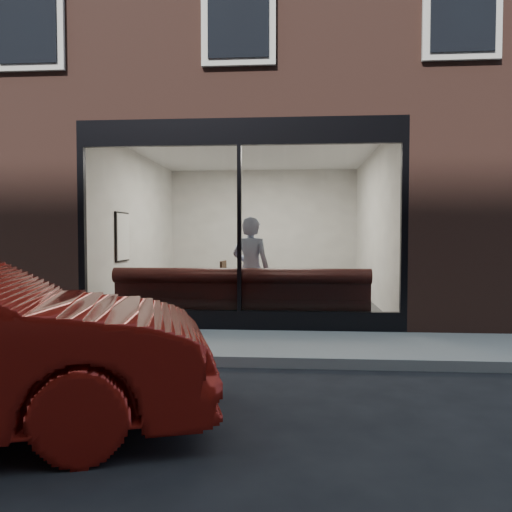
# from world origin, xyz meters

# --- Properties ---
(ground) EXTENTS (120.00, 120.00, 0.00)m
(ground) POSITION_xyz_m (0.00, 0.00, 0.00)
(ground) COLOR black
(ground) RESTS_ON ground
(sidewalk_near) EXTENTS (40.00, 2.00, 0.01)m
(sidewalk_near) POSITION_xyz_m (0.00, 1.00, 0.01)
(sidewalk_near) COLOR gray
(sidewalk_near) RESTS_ON ground
(kerb_near) EXTENTS (40.00, 0.10, 0.12)m
(kerb_near) POSITION_xyz_m (0.00, -0.05, 0.06)
(kerb_near) COLOR gray
(kerb_near) RESTS_ON ground
(host_building_pier_left) EXTENTS (2.50, 12.00, 3.20)m
(host_building_pier_left) POSITION_xyz_m (-3.75, 8.00, 1.60)
(host_building_pier_left) COLOR #563126
(host_building_pier_left) RESTS_ON ground
(host_building_pier_right) EXTENTS (2.50, 12.00, 3.20)m
(host_building_pier_right) POSITION_xyz_m (3.75, 8.00, 1.60)
(host_building_pier_right) COLOR #563126
(host_building_pier_right) RESTS_ON ground
(host_building_backfill) EXTENTS (5.00, 6.00, 3.20)m
(host_building_backfill) POSITION_xyz_m (0.00, 11.00, 1.60)
(host_building_backfill) COLOR #563126
(host_building_backfill) RESTS_ON ground
(cafe_floor) EXTENTS (6.00, 6.00, 0.00)m
(cafe_floor) POSITION_xyz_m (0.00, 5.00, 0.02)
(cafe_floor) COLOR #2D2D30
(cafe_floor) RESTS_ON ground
(cafe_ceiling) EXTENTS (6.00, 6.00, 0.00)m
(cafe_ceiling) POSITION_xyz_m (0.00, 5.00, 3.19)
(cafe_ceiling) COLOR white
(cafe_ceiling) RESTS_ON host_building_upper
(cafe_wall_back) EXTENTS (5.00, 0.00, 5.00)m
(cafe_wall_back) POSITION_xyz_m (0.00, 7.99, 1.60)
(cafe_wall_back) COLOR beige
(cafe_wall_back) RESTS_ON ground
(cafe_wall_left) EXTENTS (0.00, 6.00, 6.00)m
(cafe_wall_left) POSITION_xyz_m (-2.49, 5.00, 1.60)
(cafe_wall_left) COLOR beige
(cafe_wall_left) RESTS_ON ground
(cafe_wall_right) EXTENTS (0.00, 6.00, 6.00)m
(cafe_wall_right) POSITION_xyz_m (2.49, 5.00, 1.60)
(cafe_wall_right) COLOR beige
(cafe_wall_right) RESTS_ON ground
(storefront_kick) EXTENTS (5.00, 0.10, 0.30)m
(storefront_kick) POSITION_xyz_m (0.00, 2.05, 0.15)
(storefront_kick) COLOR black
(storefront_kick) RESTS_ON ground
(storefront_header) EXTENTS (5.00, 0.10, 0.40)m
(storefront_header) POSITION_xyz_m (0.00, 2.05, 3.00)
(storefront_header) COLOR black
(storefront_header) RESTS_ON host_building_upper
(storefront_mullion) EXTENTS (0.06, 0.10, 2.50)m
(storefront_mullion) POSITION_xyz_m (0.00, 2.05, 1.55)
(storefront_mullion) COLOR black
(storefront_mullion) RESTS_ON storefront_kick
(storefront_glass) EXTENTS (4.80, 0.00, 4.80)m
(storefront_glass) POSITION_xyz_m (0.00, 2.02, 1.55)
(storefront_glass) COLOR white
(storefront_glass) RESTS_ON storefront_kick
(banquette) EXTENTS (4.00, 0.55, 0.45)m
(banquette) POSITION_xyz_m (0.00, 2.45, 0.23)
(banquette) COLOR #3A1A15
(banquette) RESTS_ON cafe_floor
(person) EXTENTS (0.72, 0.57, 1.75)m
(person) POSITION_xyz_m (0.12, 2.73, 0.88)
(person) COLOR #ADBFE3
(person) RESTS_ON cafe_floor
(cafe_table_left) EXTENTS (0.66, 0.66, 0.04)m
(cafe_table_left) POSITION_xyz_m (-0.92, 3.21, 0.74)
(cafe_table_left) COLOR #321F13
(cafe_table_left) RESTS_ON cafe_floor
(cafe_table_right) EXTENTS (0.64, 0.64, 0.04)m
(cafe_table_right) POSITION_xyz_m (1.51, 3.14, 0.74)
(cafe_table_right) COLOR #321F13
(cafe_table_right) RESTS_ON cafe_floor
(cafe_chair_left) EXTENTS (0.46, 0.46, 0.04)m
(cafe_chair_left) POSITION_xyz_m (-0.72, 4.09, 0.24)
(cafe_chair_left) COLOR #321F13
(cafe_chair_left) RESTS_ON cafe_floor
(wall_poster) EXTENTS (0.02, 0.67, 0.89)m
(wall_poster) POSITION_xyz_m (-2.45, 3.90, 1.42)
(wall_poster) COLOR white
(wall_poster) RESTS_ON cafe_wall_left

